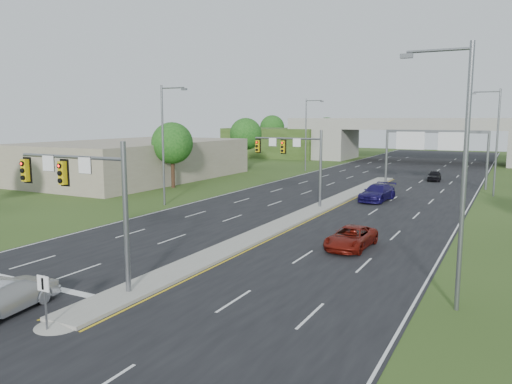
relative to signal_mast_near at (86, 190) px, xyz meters
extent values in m
plane|color=#2D4418|center=(2.26, 0.07, -4.73)|extent=(240.00, 240.00, 0.00)
cube|color=black|center=(2.26, 35.07, -4.72)|extent=(24.00, 160.00, 0.02)
cube|color=gray|center=(2.26, 23.07, -4.63)|extent=(2.00, 54.00, 0.16)
cone|color=gray|center=(2.26, -3.93, -4.63)|extent=(2.00, 2.00, 0.16)
cube|color=gold|center=(1.11, 23.07, -4.70)|extent=(0.12, 54.00, 0.01)
cube|color=gold|center=(3.41, 23.07, -4.70)|extent=(0.12, 54.00, 0.01)
cube|color=silver|center=(-9.54, 35.07, -4.70)|extent=(0.12, 160.00, 0.01)
cube|color=silver|center=(14.06, 35.07, -4.70)|extent=(0.12, 160.00, 0.01)
cube|color=silver|center=(-4.24, -0.93, -4.70)|extent=(10.50, 0.50, 0.01)
cylinder|color=slate|center=(2.26, 0.07, -1.23)|extent=(0.24, 0.24, 7.00)
cylinder|color=slate|center=(-0.99, 0.07, 1.47)|extent=(6.50, 0.16, 0.16)
cube|color=gold|center=(-1.31, -0.18, 0.72)|extent=(0.35, 0.25, 1.10)
cube|color=gold|center=(-3.91, -0.18, 0.72)|extent=(0.35, 0.25, 1.10)
cube|color=black|center=(-1.31, -0.04, 0.72)|extent=(0.55, 0.04, 1.30)
cube|color=black|center=(-3.91, -0.04, 0.72)|extent=(0.55, 0.04, 1.30)
sphere|color=#FF0C05|center=(-1.31, -0.31, 1.07)|extent=(0.20, 0.20, 0.20)
sphere|color=#FF0C05|center=(-3.91, -0.31, 1.07)|extent=(0.20, 0.20, 0.20)
cube|color=white|center=(-2.42, -0.03, 1.12)|extent=(0.75, 0.04, 0.75)
cube|color=white|center=(-0.01, -0.03, 1.12)|extent=(0.75, 0.04, 0.75)
cylinder|color=slate|center=(2.26, 25.07, -1.23)|extent=(0.24, 0.24, 7.00)
cylinder|color=slate|center=(-0.99, 25.07, 1.47)|extent=(6.50, 0.16, 0.16)
cube|color=gold|center=(-1.31, 24.82, 0.72)|extent=(0.35, 0.25, 1.10)
cube|color=gold|center=(-3.91, 24.82, 0.72)|extent=(0.35, 0.25, 1.10)
cube|color=black|center=(-1.31, 24.96, 0.72)|extent=(0.55, 0.04, 1.30)
cube|color=black|center=(-3.91, 24.96, 0.72)|extent=(0.55, 0.04, 1.30)
sphere|color=#FF0C05|center=(-1.31, 24.69, 1.07)|extent=(0.20, 0.20, 0.20)
sphere|color=#FF0C05|center=(-3.91, 24.69, 1.07)|extent=(0.20, 0.20, 0.20)
cube|color=white|center=(-2.42, 24.97, 1.12)|extent=(0.75, 0.04, 0.75)
cube|color=white|center=(-0.01, 24.97, 1.12)|extent=(0.75, 0.04, 0.75)
cylinder|color=slate|center=(2.26, -4.43, -3.63)|extent=(0.08, 0.08, 2.20)
cube|color=white|center=(2.26, -4.48, -2.83)|extent=(0.60, 0.04, 0.60)
cube|color=black|center=(2.26, -4.51, -2.83)|extent=(0.10, 0.02, 0.45)
cylinder|color=slate|center=(3.46, 45.07, -1.43)|extent=(0.28, 0.28, 6.60)
cylinder|color=slate|center=(14.76, 45.07, -1.43)|extent=(0.28, 0.28, 6.60)
cube|color=slate|center=(9.11, 45.07, 1.77)|extent=(11.50, 0.35, 0.35)
cube|color=#0C581D|center=(6.26, 44.87, 0.67)|extent=(3.20, 0.08, 2.00)
cube|color=#0C581D|center=(11.06, 44.87, 0.67)|extent=(3.20, 0.08, 2.00)
cube|color=silver|center=(6.26, 44.82, 0.67)|extent=(3.30, 0.03, 2.10)
cube|color=silver|center=(11.06, 44.82, 0.67)|extent=(3.30, 0.03, 2.10)
cube|color=gray|center=(-14.74, 80.07, -1.73)|extent=(6.00, 12.00, 6.00)
cube|color=#2D4418|center=(-27.74, 80.07, -1.73)|extent=(20.00, 14.00, 6.00)
cube|color=gray|center=(2.26, 80.07, 1.87)|extent=(50.00, 12.00, 1.20)
cube|color=gray|center=(2.26, 74.27, 2.92)|extent=(50.00, 0.40, 0.90)
cube|color=gray|center=(2.26, 85.87, 2.92)|extent=(50.00, 0.40, 0.90)
cylinder|color=slate|center=(-11.24, 20.07, 0.77)|extent=(0.20, 0.20, 11.00)
cylinder|color=slate|center=(-9.99, 20.07, 5.97)|extent=(2.50, 0.12, 0.12)
cube|color=slate|center=(-8.74, 20.07, 5.82)|extent=(0.50, 0.25, 0.18)
cylinder|color=slate|center=(-11.24, 55.07, 0.77)|extent=(0.20, 0.20, 11.00)
cylinder|color=slate|center=(-9.99, 55.07, 5.97)|extent=(2.50, 0.12, 0.12)
cube|color=slate|center=(-8.74, 55.07, 5.82)|extent=(0.50, 0.25, 0.18)
cylinder|color=slate|center=(15.76, 5.07, 0.77)|extent=(0.20, 0.20, 11.00)
cylinder|color=slate|center=(14.51, 5.07, 5.97)|extent=(2.50, 0.12, 0.12)
cube|color=slate|center=(13.26, 5.07, 5.82)|extent=(0.50, 0.25, 0.18)
cylinder|color=slate|center=(15.76, 40.07, 0.77)|extent=(0.20, 0.20, 11.00)
cylinder|color=slate|center=(14.51, 40.07, 5.97)|extent=(2.50, 0.12, 0.12)
cube|color=slate|center=(13.26, 40.07, 5.82)|extent=(0.50, 0.25, 0.18)
cylinder|color=#382316|center=(-17.74, 30.07, -2.73)|extent=(0.44, 0.44, 4.00)
sphere|color=#144512|center=(-17.74, 30.07, 0.47)|extent=(4.80, 4.80, 4.80)
cylinder|color=#382316|center=(-21.74, 55.07, -2.60)|extent=(0.44, 0.44, 4.25)
sphere|color=#144512|center=(-21.74, 55.07, 0.80)|extent=(5.20, 5.20, 5.20)
cylinder|color=#382316|center=(-35.74, 94.07, -2.48)|extent=(0.44, 0.44, 4.50)
sphere|color=#144512|center=(-35.74, 94.07, 1.12)|extent=(6.00, 6.00, 6.00)
cylinder|color=#382316|center=(-21.74, 94.07, -2.60)|extent=(0.44, 0.44, 4.25)
sphere|color=#144512|center=(-21.74, 94.07, 0.80)|extent=(5.60, 5.60, 5.60)
cube|color=gray|center=(-27.74, 35.07, -2.23)|extent=(18.00, 30.00, 5.00)
imported|color=#9B9CA2|center=(-0.69, -3.99, -3.94)|extent=(2.26, 4.85, 1.54)
imported|color=#65110A|center=(8.84, 12.78, -4.04)|extent=(2.43, 4.91, 1.34)
imported|color=#130B47|center=(5.80, 31.55, -3.90)|extent=(2.88, 5.80, 1.62)
imported|color=black|center=(8.38, 50.99, -4.04)|extent=(1.86, 4.01, 1.33)
camera|label=1|loc=(17.55, -16.63, 3.25)|focal=35.00mm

